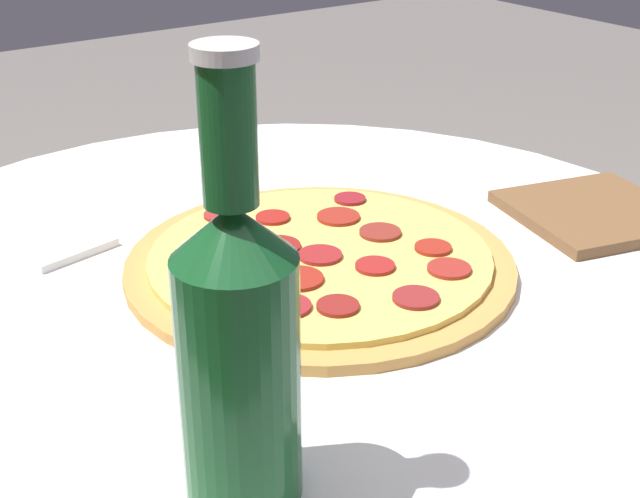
% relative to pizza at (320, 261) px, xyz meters
% --- Properties ---
extents(table, '(0.88, 0.88, 0.69)m').
position_rel_pizza_xyz_m(table, '(0.01, 0.03, -0.20)').
color(table, white).
rests_on(table, ground_plane).
extents(pizza, '(0.35, 0.35, 0.02)m').
position_rel_pizza_xyz_m(pizza, '(0.00, 0.00, 0.00)').
color(pizza, '#C68E47').
rests_on(pizza, table).
extents(beer_bottle, '(0.07, 0.07, 0.27)m').
position_rel_pizza_xyz_m(beer_bottle, '(-0.21, 0.21, 0.10)').
color(beer_bottle, '#144C23').
rests_on(beer_bottle, table).
extents(pizza_paddle, '(0.19, 0.29, 0.02)m').
position_rel_pizza_xyz_m(pizza_paddle, '(-0.08, -0.32, -0.00)').
color(pizza_paddle, brown).
rests_on(pizza_paddle, table).
extents(napkin, '(0.15, 0.11, 0.01)m').
position_rel_pizza_xyz_m(napkin, '(0.21, 0.18, -0.00)').
color(napkin, white).
rests_on(napkin, table).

